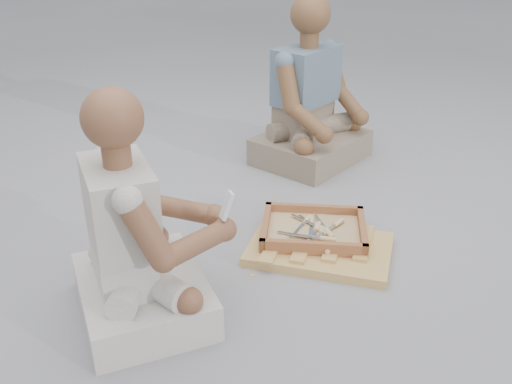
{
  "coord_description": "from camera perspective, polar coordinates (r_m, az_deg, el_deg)",
  "views": [
    {
      "loc": [
        -0.12,
        -2.09,
        1.37
      ],
      "look_at": [
        -0.0,
        0.12,
        0.3
      ],
      "focal_mm": 40.0,
      "sensor_mm": 36.0,
      "label": 1
    }
  ],
  "objects": [
    {
      "name": "wood_chip_3",
      "position": [
        2.67,
        8.07,
        -5.31
      ],
      "size": [
        0.02,
        0.02,
        0.0
      ],
      "primitive_type": "cube",
      "rotation": [
        0.0,
        0.0,
        2.07
      ],
      "color": "tan",
      "rests_on": "ground"
    },
    {
      "name": "ground",
      "position": [
        2.5,
        0.18,
        -7.39
      ],
      "size": [
        60.0,
        60.0,
        0.0
      ],
      "primitive_type": "plane",
      "color": "gray",
      "rests_on": "ground"
    },
    {
      "name": "chisel_5",
      "position": [
        2.65,
        6.33,
        -3.76
      ],
      "size": [
        0.12,
        0.2,
        0.02
      ],
      "rotation": [
        0.0,
        0.0,
        -1.1
      ],
      "color": "silver",
      "rests_on": "tool_tray"
    },
    {
      "name": "chisel_9",
      "position": [
        2.53,
        6.72,
        -5.35
      ],
      "size": [
        0.06,
        0.22,
        0.02
      ],
      "rotation": [
        0.0,
        0.0,
        -1.36
      ],
      "color": "silver",
      "rests_on": "tool_tray"
    },
    {
      "name": "wood_chip_7",
      "position": [
        2.89,
        5.27,
        -2.53
      ],
      "size": [
        0.02,
        0.02,
        0.0
      ],
      "primitive_type": "cube",
      "rotation": [
        0.0,
        0.0,
        0.86
      ],
      "color": "tan",
      "rests_on": "ground"
    },
    {
      "name": "wood_chip_6",
      "position": [
        2.97,
        6.91,
        -1.79
      ],
      "size": [
        0.02,
        0.02,
        0.0
      ],
      "primitive_type": "cube",
      "rotation": [
        0.0,
        0.0,
        2.08
      ],
      "color": "tan",
      "rests_on": "ground"
    },
    {
      "name": "wood_chip_0",
      "position": [
        2.54,
        6.54,
        -6.96
      ],
      "size": [
        0.02,
        0.02,
        0.0
      ],
      "primitive_type": "cube",
      "rotation": [
        0.0,
        0.0,
        2.08
      ],
      "color": "tan",
      "rests_on": "ground"
    },
    {
      "name": "chisel_1",
      "position": [
        2.71,
        4.94,
        -2.97
      ],
      "size": [
        0.13,
        0.2,
        0.02
      ],
      "rotation": [
        0.0,
        0.0,
        1.05
      ],
      "color": "silver",
      "rests_on": "tool_tray"
    },
    {
      "name": "wood_chip_5",
      "position": [
        2.72,
        5.51,
        -4.44
      ],
      "size": [
        0.02,
        0.02,
        0.0
      ],
      "primitive_type": "cube",
      "rotation": [
        0.0,
        0.0,
        1.25
      ],
      "color": "tan",
      "rests_on": "ground"
    },
    {
      "name": "chisel_0",
      "position": [
        2.58,
        5.65,
        -4.57
      ],
      "size": [
        0.21,
        0.1,
        0.02
      ],
      "rotation": [
        0.0,
        0.0,
        -0.4
      ],
      "color": "silver",
      "rests_on": "tool_tray"
    },
    {
      "name": "wood_chip_4",
      "position": [
        2.63,
        1.36,
        -5.45
      ],
      "size": [
        0.02,
        0.02,
        0.0
      ],
      "primitive_type": "cube",
      "rotation": [
        0.0,
        0.0,
        1.05
      ],
      "color": "tan",
      "rests_on": "ground"
    },
    {
      "name": "chisel_6",
      "position": [
        2.56,
        6.76,
        -4.62
      ],
      "size": [
        0.21,
        0.08,
        0.02
      ],
      "rotation": [
        0.0,
        0.0,
        -0.31
      ],
      "color": "silver",
      "rests_on": "tool_tray"
    },
    {
      "name": "chisel_7",
      "position": [
        2.62,
        7.18,
        -3.92
      ],
      "size": [
        0.06,
        0.22,
        0.02
      ],
      "rotation": [
        0.0,
        0.0,
        -1.36
      ],
      "color": "silver",
      "rests_on": "tool_tray"
    },
    {
      "name": "carved_panel",
      "position": [
        2.59,
        6.39,
        -5.71
      ],
      "size": [
        0.73,
        0.6,
        0.04
      ],
      "primitive_type": "cube",
      "rotation": [
        0.0,
        0.0,
        -0.34
      ],
      "color": "#A78440",
      "rests_on": "ground"
    },
    {
      "name": "wood_chip_1",
      "position": [
        2.44,
        -0.37,
        -8.34
      ],
      "size": [
        0.02,
        0.02,
        0.0
      ],
      "primitive_type": "cube",
      "rotation": [
        0.0,
        0.0,
        0.24
      ],
      "color": "tan",
      "rests_on": "ground"
    },
    {
      "name": "chisel_2",
      "position": [
        2.7,
        5.58,
        -3.12
      ],
      "size": [
        0.06,
        0.22,
        0.02
      ],
      "rotation": [
        0.0,
        0.0,
        1.37
      ],
      "color": "silver",
      "rests_on": "tool_tray"
    },
    {
      "name": "chisel_3",
      "position": [
        2.68,
        7.99,
        -3.25
      ],
      "size": [
        0.17,
        0.17,
        0.02
      ],
      "rotation": [
        0.0,
        0.0,
        0.81
      ],
      "color": "silver",
      "rests_on": "tool_tray"
    },
    {
      "name": "chisel_8",
      "position": [
        2.66,
        6.21,
        -3.44
      ],
      "size": [
        0.16,
        0.18,
        0.02
      ],
      "rotation": [
        0.0,
        0.0,
        -0.84
      ],
      "color": "silver",
      "rests_on": "tool_tray"
    },
    {
      "name": "chisel_4",
      "position": [
        2.64,
        6.0,
        -3.67
      ],
      "size": [
        0.11,
        0.21,
        0.02
      ],
      "rotation": [
        0.0,
        0.0,
        1.14
      ],
      "color": "silver",
      "rests_on": "tool_tray"
    },
    {
      "name": "mobile_phone",
      "position": [
        2.08,
        -2.95,
        -1.35
      ],
      "size": [
        0.06,
        0.06,
        0.11
      ],
      "rotation": [
        -0.35,
        0.0,
        -1.28
      ],
      "color": "silver",
      "rests_on": "craftsman"
    },
    {
      "name": "craftsman",
      "position": [
        2.12,
        -11.85,
        -5.09
      ],
      "size": [
        0.67,
        0.69,
        0.89
      ],
      "rotation": [
        0.0,
        0.0,
        -1.23
      ],
      "color": "beige",
      "rests_on": "ground"
    },
    {
      "name": "tool_tray",
      "position": [
        2.65,
        5.77,
        -3.83
      ],
      "size": [
        0.53,
        0.45,
        0.06
      ],
      "rotation": [
        0.0,
        0.0,
        -0.15
      ],
      "color": "brown",
      "rests_on": "carved_panel"
    },
    {
      "name": "wood_chip_2",
      "position": [
        2.85,
        10.91,
        -3.3
      ],
      "size": [
        0.02,
        0.02,
        0.0
      ],
      "primitive_type": "cube",
      "rotation": [
        0.0,
        0.0,
        1.51
      ],
      "color": "tan",
      "rests_on": "ground"
    },
    {
      "name": "companion",
      "position": [
        3.47,
        5.48,
        8.32
      ],
      "size": [
        0.8,
        0.81,
        0.99
      ],
      "rotation": [
        0.0,
        0.0,
        3.96
      ],
      "color": "gray",
      "rests_on": "ground"
    }
  ]
}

